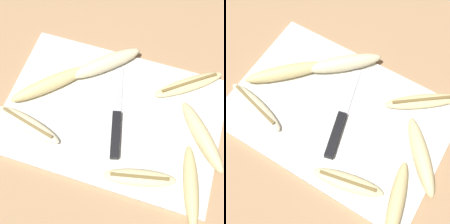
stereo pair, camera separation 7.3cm
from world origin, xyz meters
TOP-DOWN VIEW (x-y plane):
  - ground_plane at (0.00, 0.00)m, footprint 4.00×4.00m
  - cutting_board at (0.00, 0.00)m, footprint 0.51×0.35m
  - knife at (0.02, -0.03)m, footprint 0.08×0.24m
  - banana_golden_short at (-0.17, 0.02)m, footprint 0.17×0.17m
  - banana_bright_far at (-0.17, -0.09)m, footprint 0.18×0.08m
  - banana_pale_long at (-0.05, 0.12)m, footprint 0.16×0.16m
  - banana_ripe_center at (0.21, 0.00)m, footprint 0.14×0.16m
  - banana_spotted_left at (0.21, -0.12)m, footprint 0.08×0.18m
  - banana_soft_right at (0.10, -0.13)m, footprint 0.16×0.07m
  - banana_mellow_near at (0.16, 0.13)m, footprint 0.17×0.14m

SIDE VIEW (x-z plane):
  - ground_plane at x=0.00m, z-range 0.00..0.00m
  - cutting_board at x=0.00m, z-range 0.00..0.01m
  - knife at x=0.02m, z-range 0.01..0.03m
  - banana_mellow_near at x=0.16m, z-range 0.01..0.03m
  - banana_soft_right at x=0.10m, z-range 0.01..0.03m
  - banana_bright_far at x=-0.17m, z-range 0.01..0.04m
  - banana_spotted_left at x=0.21m, z-range 0.01..0.05m
  - banana_golden_short at x=-0.17m, z-range 0.01..0.05m
  - banana_pale_long at x=-0.05m, z-range 0.01..0.05m
  - banana_ripe_center at x=0.21m, z-range 0.01..0.05m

